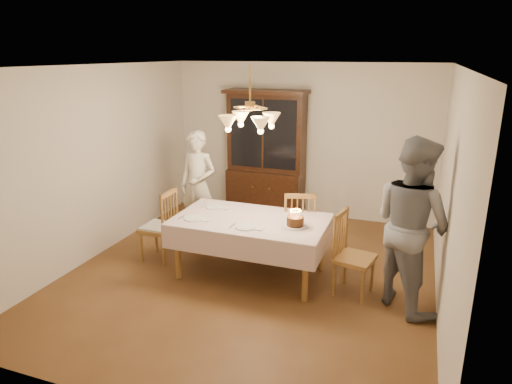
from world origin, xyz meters
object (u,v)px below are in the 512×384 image
at_px(chair_far_side, 299,229).
at_px(birthday_cake, 295,222).
at_px(dining_table, 251,224).
at_px(china_hutch, 266,156).
at_px(elderly_woman, 198,185).

height_order(chair_far_side, birthday_cake, chair_far_side).
bearing_deg(dining_table, china_hutch, 103.87).
distance_m(chair_far_side, birthday_cake, 0.80).
height_order(china_hutch, chair_far_side, china_hutch).
xyz_separation_m(dining_table, birthday_cake, (0.59, -0.06, 0.13)).
bearing_deg(china_hutch, dining_table, -76.13).
bearing_deg(china_hutch, birthday_cake, -63.64).
height_order(china_hutch, birthday_cake, china_hutch).
bearing_deg(chair_far_side, dining_table, -126.07).
relative_size(chair_far_side, birthday_cake, 3.33).
height_order(dining_table, china_hutch, china_hutch).
bearing_deg(chair_far_side, elderly_woman, 170.77).
bearing_deg(birthday_cake, china_hutch, 116.36).
xyz_separation_m(chair_far_side, birthday_cake, (0.13, -0.70, 0.37)).
xyz_separation_m(dining_table, chair_far_side, (0.47, 0.64, -0.24)).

